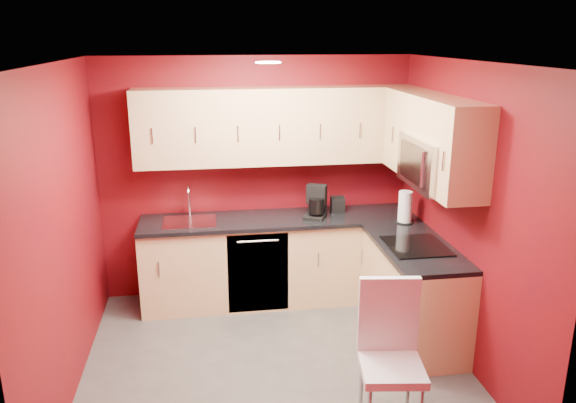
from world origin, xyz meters
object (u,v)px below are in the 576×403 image
object	(u,v)px
microwave	(435,163)
napkin_holder	(338,204)
dining_chair	(392,360)
sink	(189,218)
paper_towel	(405,207)
coffee_maker	(315,202)

from	to	relation	value
microwave	napkin_holder	bearing A→B (deg)	117.01
napkin_holder	dining_chair	xyz separation A→B (m)	(-0.13, -2.22, -0.45)
sink	paper_towel	size ratio (longest dim) A/B	1.64
sink	napkin_holder	bearing A→B (deg)	3.66
microwave	paper_towel	xyz separation A→B (m)	(0.01, 0.65, -0.59)
napkin_holder	dining_chair	size ratio (longest dim) A/B	0.14
sink	coffee_maker	xyz separation A→B (m)	(1.26, -0.08, 0.13)
microwave	paper_towel	distance (m)	0.88
sink	coffee_maker	world-z (taller)	sink
coffee_maker	dining_chair	world-z (taller)	coffee_maker
paper_towel	dining_chair	distance (m)	1.98
sink	dining_chair	world-z (taller)	sink
paper_towel	dining_chair	world-z (taller)	paper_towel
sink	napkin_holder	size ratio (longest dim) A/B	3.41
coffee_maker	dining_chair	distance (m)	2.12
sink	dining_chair	distance (m)	2.58
microwave	napkin_holder	world-z (taller)	microwave
dining_chair	coffee_maker	bearing A→B (deg)	101.81
microwave	sink	xyz separation A→B (m)	(-2.09, 1.00, -0.72)
coffee_maker	napkin_holder	world-z (taller)	coffee_maker
microwave	coffee_maker	distance (m)	1.38
napkin_holder	paper_towel	xyz separation A→B (m)	(0.57, -0.45, 0.08)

